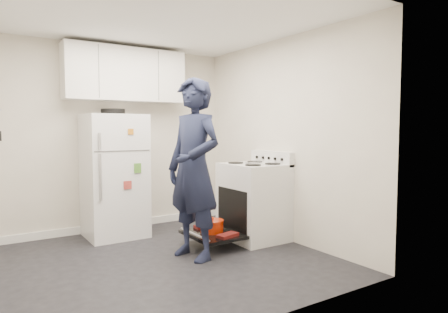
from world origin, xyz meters
TOP-DOWN VIEW (x-y plane):
  - room at (-0.03, 0.03)m, footprint 3.21×3.21m
  - electric_range at (1.26, 0.15)m, footprint 0.66×0.76m
  - open_oven_door at (0.68, 0.17)m, footprint 0.55×0.70m
  - refrigerator at (-0.14, 1.25)m, footprint 0.72×0.74m
  - upper_cabinets at (0.10, 1.43)m, footprint 1.60×0.33m
  - person at (0.30, -0.08)m, footprint 0.62×0.80m

SIDE VIEW (x-z plane):
  - open_oven_door at x=0.68m, z-range 0.08..0.30m
  - electric_range at x=1.26m, z-range -0.08..1.02m
  - refrigerator at x=-0.14m, z-range -0.03..1.61m
  - person at x=0.30m, z-range 0.00..1.92m
  - room at x=-0.03m, z-range -0.05..2.46m
  - upper_cabinets at x=0.10m, z-range 1.75..2.45m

